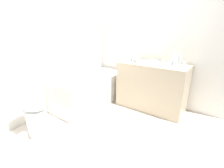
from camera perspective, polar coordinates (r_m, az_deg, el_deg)
ground_plane at (r=2.58m, az=-1.54°, el=-16.57°), size 3.93×3.93×0.00m
wall_back_tiled at (r=3.09m, az=-21.96°, el=12.40°), size 3.33×0.10×2.43m
wall_right_mirror at (r=3.43m, az=14.20°, el=13.71°), size 0.10×2.92×2.43m
bathtub at (r=3.35m, az=-7.82°, el=-1.84°), size 1.56×0.71×1.29m
toilet at (r=2.61m, az=-26.53°, el=-8.75°), size 0.35×0.50×0.72m
vanity_counter at (r=3.20m, az=13.92°, el=-0.77°), size 0.60×1.26×0.89m
sink_basin at (r=3.06m, az=13.29°, el=7.53°), size 0.32×0.32×0.05m
sink_faucet at (r=3.22m, az=14.61°, el=8.12°), size 0.13×0.15×0.07m
water_bottle_0 at (r=2.98m, az=20.97°, el=8.13°), size 0.06×0.06×0.23m
water_bottle_1 at (r=3.19m, az=8.23°, el=10.00°), size 0.07×0.07×0.25m
water_bottle_2 at (r=3.12m, az=9.04°, el=9.72°), size 0.07×0.07×0.24m
water_bottle_3 at (r=2.89m, az=22.52°, el=7.68°), size 0.07×0.07×0.23m
water_bottle_4 at (r=3.21m, az=6.20°, el=9.83°), size 0.06×0.06×0.22m
drinking_glass_0 at (r=2.99m, az=17.68°, el=7.34°), size 0.07×0.07×0.09m
drinking_glass_1 at (r=2.94m, az=19.61°, el=6.85°), size 0.08×0.08×0.09m
drinking_glass_2 at (r=3.29m, az=6.85°, el=9.17°), size 0.08×0.08×0.10m
drinking_glass_3 at (r=2.94m, az=24.11°, el=6.35°), size 0.06×0.06×0.09m
toilet_paper_roll at (r=2.67m, az=-28.88°, el=-16.36°), size 0.11×0.11×0.12m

